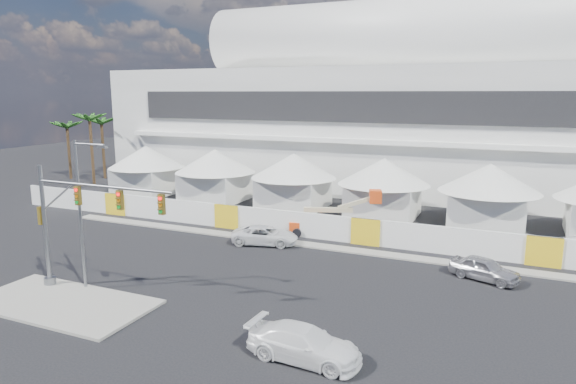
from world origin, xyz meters
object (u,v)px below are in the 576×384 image
at_px(sedan_silver, 484,269).
at_px(pickup_curb, 265,235).
at_px(pickup_near, 304,344).
at_px(streetlight_median, 82,205).
at_px(traffic_mast, 71,222).
at_px(boom_lift, 321,223).

bearing_deg(sedan_silver, pickup_curb, 105.00).
bearing_deg(pickup_near, pickup_curb, 34.51).
bearing_deg(sedan_silver, streetlight_median, 137.64).
distance_m(sedan_silver, traffic_mast, 24.47).
height_order(streetlight_median, boom_lift, streetlight_median).
distance_m(sedan_silver, boom_lift, 13.65).
distance_m(sedan_silver, pickup_near, 14.78).
bearing_deg(streetlight_median, sedan_silver, 27.80).
bearing_deg(pickup_curb, traffic_mast, 142.08).
bearing_deg(pickup_curb, boom_lift, -50.97).
relative_size(traffic_mast, boom_lift, 1.25).
distance_m(pickup_curb, boom_lift, 5.00).
bearing_deg(sedan_silver, boom_lift, 87.01).
relative_size(sedan_silver, pickup_near, 0.83).
bearing_deg(streetlight_median, boom_lift, 63.02).
height_order(pickup_near, boom_lift, boom_lift).
xyz_separation_m(pickup_curb, streetlight_median, (-5.29, -12.32, 4.36)).
bearing_deg(pickup_curb, streetlight_median, 142.95).
xyz_separation_m(sedan_silver, boom_lift, (-12.58, 5.29, 0.29)).
bearing_deg(pickup_curb, sedan_silver, -108.66).
relative_size(traffic_mast, streetlight_median, 1.11).
xyz_separation_m(pickup_curb, boom_lift, (3.01, 3.98, 0.31)).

